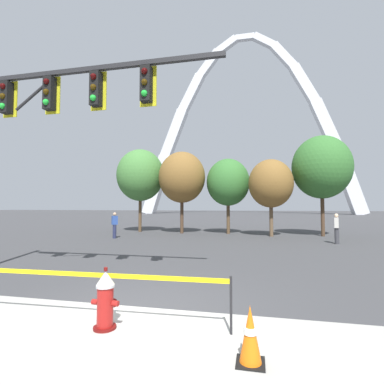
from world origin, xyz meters
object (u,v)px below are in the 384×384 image
at_px(fire_hydrant, 106,300).
at_px(traffic_signal_gantry, 36,118).
at_px(pedestrian_standing_center, 115,225).
at_px(monument_arch, 246,133).
at_px(traffic_cone_by_hydrant, 250,335).
at_px(pedestrian_walking_left, 337,228).

bearing_deg(fire_hydrant, traffic_signal_gantry, 145.91).
bearing_deg(pedestrian_standing_center, monument_arch, 83.65).
bearing_deg(pedestrian_standing_center, traffic_cone_by_hydrant, -56.29).
bearing_deg(pedestrian_walking_left, traffic_signal_gantry, -135.63).
distance_m(traffic_cone_by_hydrant, monument_arch, 72.26).
height_order(traffic_cone_by_hydrant, pedestrian_standing_center, pedestrian_standing_center).
height_order(pedestrian_walking_left, pedestrian_standing_center, same).
bearing_deg(traffic_cone_by_hydrant, pedestrian_walking_left, 71.57).
relative_size(fire_hydrant, pedestrian_standing_center, 0.62).
bearing_deg(traffic_cone_by_hydrant, monument_arch, 91.75).
bearing_deg(pedestrian_walking_left, fire_hydrant, -118.32).
xyz_separation_m(monument_arch, pedestrian_standing_center, (-6.31, -56.75, -19.58)).
height_order(traffic_cone_by_hydrant, traffic_signal_gantry, traffic_signal_gantry).
distance_m(fire_hydrant, traffic_cone_by_hydrant, 2.38).
relative_size(traffic_cone_by_hydrant, pedestrian_walking_left, 0.46).
bearing_deg(pedestrian_walking_left, traffic_cone_by_hydrant, -108.43).
xyz_separation_m(fire_hydrant, traffic_signal_gantry, (-3.48, 2.35, 3.94)).
bearing_deg(pedestrian_walking_left, pedestrian_standing_center, -179.64).
height_order(traffic_signal_gantry, pedestrian_walking_left, traffic_signal_gantry).
xyz_separation_m(traffic_signal_gantry, monument_arch, (3.67, 66.48, 16.00)).
bearing_deg(traffic_signal_gantry, traffic_cone_by_hydrant, -26.66).
xyz_separation_m(fire_hydrant, monument_arch, (0.20, 68.83, 19.93)).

